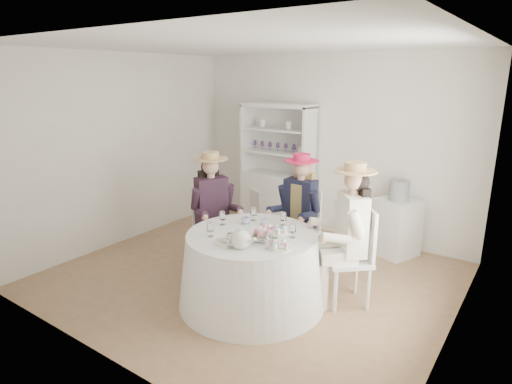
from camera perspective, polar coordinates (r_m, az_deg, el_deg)
The scene contains 23 objects.
ground at distance 5.36m, azimuth -0.63°, elevation -11.13°, with size 4.50×4.50×0.00m, color #896444.
ceiling at distance 4.80m, azimuth -0.72°, elevation 19.07°, with size 4.50×4.50×0.00m, color white.
wall_back at distance 6.60m, azimuth 9.56°, elevation 6.09°, with size 4.50×4.50×0.00m, color silver.
wall_front at distance 3.53m, azimuth -19.97°, elevation -2.69°, with size 4.50×4.50×0.00m, color silver.
wall_left at distance 6.46m, azimuth -17.18°, elevation 5.42°, with size 4.50×4.50×0.00m, color silver.
wall_right at distance 4.06m, azimuth 26.05°, elevation -1.05°, with size 4.50×4.50×0.00m, color silver.
tea_table at distance 4.64m, azimuth -0.57°, elevation -10.16°, with size 1.57×1.57×0.79m.
hutch at distance 6.88m, azimuth 2.94°, elevation 1.13°, with size 1.31×0.80×1.97m.
side_table at distance 6.13m, azimuth 18.14°, elevation -4.48°, with size 0.50×0.50×0.77m, color silver.
hatbox at distance 5.99m, azimuth 18.55°, elevation 0.22°, with size 0.27×0.27×0.27m, color black.
guest_left at distance 5.32m, azimuth -5.83°, elevation -1.61°, with size 0.63×0.58×1.49m.
guest_mid at distance 5.28m, azimuth 5.81°, elevation -1.82°, with size 0.53×0.56×1.48m.
guest_right at distance 4.54m, azimuth 12.32°, elevation -4.51°, with size 0.66×0.65×1.55m.
spare_chair at distance 6.05m, azimuth 0.69°, elevation -3.25°, with size 0.48×0.48×0.86m.
teacup_a at distance 4.74m, azimuth -1.42°, elevation -3.92°, with size 0.09×0.09×0.07m, color white.
teacup_b at distance 4.72m, azimuth 1.08°, elevation -4.06°, with size 0.07×0.07×0.07m, color white.
teacup_c at distance 4.45m, azimuth 3.19°, elevation -5.29°, with size 0.09×0.09×0.07m, color white.
flower_bowl at distance 4.28m, azimuth 0.82°, elevation -6.24°, with size 0.21×0.21×0.05m, color white.
flower_arrangement at distance 4.28m, azimuth 1.31°, elevation -5.35°, with size 0.18×0.19×0.07m.
table_teapot at distance 4.10m, azimuth -2.00°, elevation -6.33°, with size 0.27×0.19×0.20m.
sandwich_plate at distance 4.27m, azimuth -4.05°, elevation -6.52°, with size 0.23×0.23×0.05m.
cupcake_stand at distance 4.09m, azimuth 3.10°, elevation -6.48°, with size 0.23×0.23×0.22m.
stemware_set at distance 4.45m, azimuth -0.59°, elevation -4.68°, with size 0.91×0.91×0.15m.
Camera 1 is at (2.80, -3.89, 2.39)m, focal length 30.00 mm.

